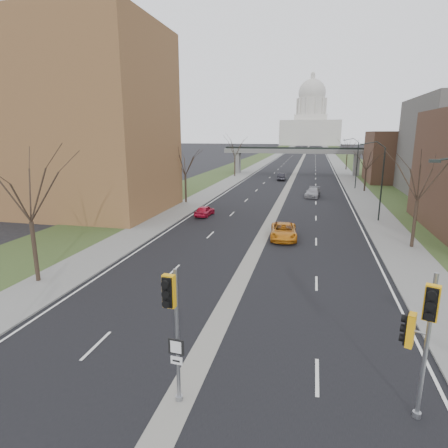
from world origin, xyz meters
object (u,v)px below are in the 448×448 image
at_px(signal_pole_right, 422,327).
at_px(car_left_far, 282,177).
at_px(signal_pole_median, 173,315).
at_px(car_right_near, 284,231).
at_px(car_left_near, 205,211).
at_px(car_right_mid, 313,192).

xyz_separation_m(signal_pole_right, car_left_far, (-10.10, 67.51, -2.75)).
bearing_deg(car_left_far, signal_pole_median, 90.93).
xyz_separation_m(car_left_far, car_right_near, (4.00, -45.54, -0.03)).
bearing_deg(car_left_near, signal_pole_median, 108.55).
height_order(signal_pole_right, car_left_far, signal_pole_right).
bearing_deg(car_right_mid, signal_pole_right, -78.99).
distance_m(signal_pole_median, car_right_near, 23.52).
xyz_separation_m(car_left_near, car_left_far, (5.97, 37.73, 0.10)).
xyz_separation_m(signal_pole_median, car_left_near, (-7.97, 31.07, -2.95)).
xyz_separation_m(car_left_near, car_right_mid, (12.49, 17.04, 0.07)).
distance_m(signal_pole_right, car_left_near, 33.96).
bearing_deg(car_left_far, car_right_mid, 106.75).
bearing_deg(car_right_near, car_left_far, 89.86).
relative_size(signal_pole_median, car_right_mid, 1.04).
bearing_deg(car_left_near, car_right_mid, -122.07).
bearing_deg(car_right_mid, signal_pole_median, -88.74).
distance_m(car_left_near, car_right_near, 12.67).
height_order(signal_pole_right, car_left_near, signal_pole_right).
bearing_deg(signal_pole_median, car_left_far, 96.23).
relative_size(car_left_far, car_right_near, 0.88).
bearing_deg(car_right_near, signal_pole_right, -79.63).
xyz_separation_m(signal_pole_median, car_right_near, (2.00, 23.25, -2.88)).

